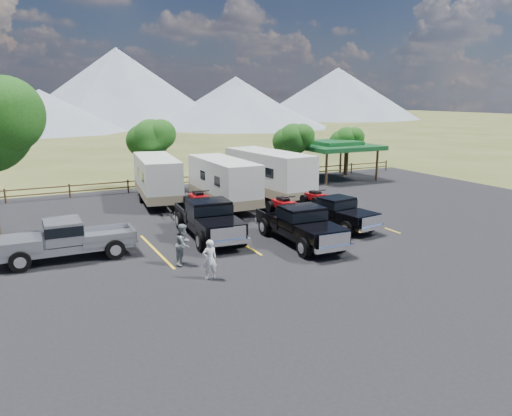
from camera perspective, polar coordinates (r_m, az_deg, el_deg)
name	(u,v)px	position (r m, az deg, el deg)	size (l,w,h in m)	color
ground	(315,258)	(22.09, 6.80, -5.67)	(320.00, 320.00, 0.00)	#424E21
asphalt_lot	(282,240)	(24.52, 2.94, -3.67)	(44.00, 34.00, 0.04)	black
stall_lines	(272,234)	(25.35, 1.83, -3.04)	(12.12, 5.50, 0.01)	yellow
tree_ne_a	(293,140)	(40.29, 4.29, 7.81)	(3.11, 2.92, 4.76)	black
tree_ne_b	(347,140)	(44.49, 10.33, 7.66)	(2.77, 2.59, 4.27)	black
tree_north	(151,138)	(37.81, -11.93, 7.78)	(3.46, 3.24, 5.25)	black
rail_fence	(206,179)	(38.95, -5.77, 3.34)	(36.12, 0.12, 1.00)	brown
pavilion	(335,146)	(42.54, 8.98, 7.02)	(6.20, 6.20, 3.22)	brown
mountain_range	(20,91)	(123.46, -25.39, 12.03)	(209.00, 71.00, 20.00)	gray
rig_left	(208,217)	(24.85, -5.53, -1.00)	(2.64, 6.48, 2.12)	black
rig_center	(299,223)	(23.84, 4.94, -1.69)	(2.29, 6.13, 2.03)	black
rig_right	(333,210)	(27.04, 8.83, -0.28)	(2.53, 5.64, 1.82)	black
trailer_left	(157,179)	(33.24, -11.24, 3.29)	(3.12, 8.68, 3.00)	white
trailer_center	(224,182)	(31.24, -3.73, 2.93)	(2.35, 8.68, 3.02)	white
trailer_right	(269,175)	(33.38, 1.47, 3.81)	(3.17, 9.44, 3.27)	white
pickup_silver	(67,239)	(22.89, -20.79, -3.29)	(5.83, 2.12, 1.74)	gray
person_a	(210,259)	(19.24, -5.31, -5.86)	(0.57, 0.37, 1.57)	white
person_b	(183,244)	(20.96, -8.29, -4.12)	(0.85, 0.66, 1.74)	gray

